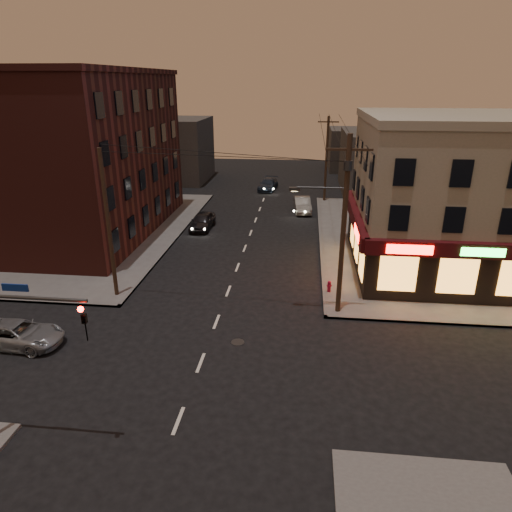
# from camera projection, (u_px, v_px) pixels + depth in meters

# --- Properties ---
(ground) EXTENTS (120.00, 120.00, 0.00)m
(ground) POSITION_uv_depth(u_px,v_px,m) (201.00, 363.00, 21.82)
(ground) COLOR black
(ground) RESTS_ON ground
(sidewalk_ne) EXTENTS (24.00, 28.00, 0.15)m
(sidewalk_ne) POSITION_uv_depth(u_px,v_px,m) (466.00, 243.00, 37.58)
(sidewalk_ne) COLOR #514F4C
(sidewalk_ne) RESTS_ON ground
(sidewalk_nw) EXTENTS (24.00, 28.00, 0.15)m
(sidewalk_nw) POSITION_uv_depth(u_px,v_px,m) (52.00, 229.00, 41.24)
(sidewalk_nw) COLOR #514F4C
(sidewalk_nw) RESTS_ON ground
(pizza_building) EXTENTS (15.85, 12.85, 10.50)m
(pizza_building) POSITION_uv_depth(u_px,v_px,m) (473.00, 196.00, 30.72)
(pizza_building) COLOR tan
(pizza_building) RESTS_ON sidewalk_ne
(brick_apartment) EXTENTS (12.00, 20.00, 13.00)m
(brick_apartment) POSITION_uv_depth(u_px,v_px,m) (79.00, 156.00, 38.51)
(brick_apartment) COLOR #4A1C17
(brick_apartment) RESTS_ON sidewalk_nw
(bg_building_ne_a) EXTENTS (10.00, 12.00, 7.00)m
(bg_building_ne_a) POSITION_uv_depth(u_px,v_px,m) (385.00, 162.00, 54.36)
(bg_building_ne_a) COLOR #3F3D3A
(bg_building_ne_a) RESTS_ON ground
(bg_building_nw) EXTENTS (9.00, 10.00, 8.00)m
(bg_building_nw) POSITION_uv_depth(u_px,v_px,m) (173.00, 150.00, 60.64)
(bg_building_nw) COLOR #3F3D3A
(bg_building_nw) RESTS_ON ground
(bg_building_ne_b) EXTENTS (8.00, 8.00, 6.00)m
(bg_building_ne_b) POSITION_uv_depth(u_px,v_px,m) (356.00, 149.00, 67.73)
(bg_building_ne_b) COLOR #3F3D3A
(bg_building_ne_b) RESTS_ON ground
(utility_pole_main) EXTENTS (4.20, 0.44, 10.00)m
(utility_pole_main) POSITION_uv_depth(u_px,v_px,m) (342.00, 218.00, 24.44)
(utility_pole_main) COLOR #382619
(utility_pole_main) RESTS_ON sidewalk_ne
(utility_pole_far) EXTENTS (0.26, 0.26, 9.00)m
(utility_pole_far) POSITION_uv_depth(u_px,v_px,m) (326.00, 159.00, 49.12)
(utility_pole_far) COLOR #382619
(utility_pole_far) RESTS_ON sidewalk_ne
(utility_pole_west) EXTENTS (0.24, 0.24, 9.00)m
(utility_pole_west) POSITION_uv_depth(u_px,v_px,m) (109.00, 225.00, 26.86)
(utility_pole_west) COLOR #382619
(utility_pole_west) RESTS_ON sidewalk_nw
(traffic_signal) EXTENTS (4.49, 0.32, 6.47)m
(traffic_signal) POSITION_uv_depth(u_px,v_px,m) (1.00, 344.00, 15.70)
(traffic_signal) COLOR #333538
(traffic_signal) RESTS_ON ground
(suv_cross) EXTENTS (4.64, 2.30, 1.26)m
(suv_cross) POSITION_uv_depth(u_px,v_px,m) (18.00, 334.00, 23.08)
(suv_cross) COLOR gray
(suv_cross) RESTS_ON ground
(sedan_near) EXTENTS (1.90, 4.38, 1.47)m
(sedan_near) POSITION_uv_depth(u_px,v_px,m) (202.00, 221.00, 41.24)
(sedan_near) COLOR black
(sedan_near) RESTS_ON ground
(sedan_mid) EXTENTS (2.04, 4.64, 1.48)m
(sedan_mid) POSITION_uv_depth(u_px,v_px,m) (302.00, 205.00, 46.58)
(sedan_mid) COLOR slate
(sedan_mid) RESTS_ON ground
(sedan_far) EXTENTS (2.46, 4.85, 1.35)m
(sedan_far) POSITION_uv_depth(u_px,v_px,m) (268.00, 184.00, 55.92)
(sedan_far) COLOR #1A2534
(sedan_far) RESTS_ON ground
(fire_hydrant) EXTENTS (0.32, 0.32, 0.73)m
(fire_hydrant) POSITION_uv_depth(u_px,v_px,m) (329.00, 286.00, 28.69)
(fire_hydrant) COLOR maroon
(fire_hydrant) RESTS_ON sidewalk_ne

